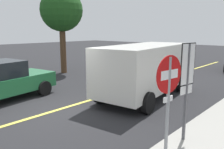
# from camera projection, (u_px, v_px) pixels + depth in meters

# --- Properties ---
(ground_plane) EXTENTS (80.00, 80.00, 0.00)m
(ground_plane) POSITION_uv_depth(u_px,v_px,m) (59.00, 110.00, 8.24)
(ground_plane) COLOR #262628
(lane_marking_centre) EXTENTS (28.00, 0.16, 0.01)m
(lane_marking_centre) POSITION_uv_depth(u_px,v_px,m) (114.00, 93.00, 10.43)
(lane_marking_centre) COLOR #E0D14C
(stop_sign) EXTENTS (0.76, 0.12, 2.34)m
(stop_sign) POSITION_uv_depth(u_px,v_px,m) (168.00, 92.00, 4.55)
(stop_sign) COLOR gray
(stop_sign) RESTS_ON ground_plane
(speed_limit_sign) EXTENTS (0.54, 0.10, 2.52)m
(speed_limit_sign) POSITION_uv_depth(u_px,v_px,m) (187.00, 75.00, 5.41)
(speed_limit_sign) COLOR #4C4C51
(speed_limit_sign) RESTS_ON ground_plane
(white_van) EXTENTS (5.42, 2.80, 2.20)m
(white_van) POSITION_uv_depth(u_px,v_px,m) (145.00, 68.00, 9.62)
(white_van) COLOR silver
(white_van) RESTS_ON ground_plane
(car_red_near_curb) EXTENTS (4.44, 2.67, 1.58)m
(car_red_near_curb) POSITION_uv_depth(u_px,v_px,m) (154.00, 57.00, 17.76)
(car_red_near_curb) COLOR red
(car_red_near_curb) RESTS_ON ground_plane
(tree_centre_verge) EXTENTS (2.70, 2.70, 5.41)m
(tree_centre_verge) POSITION_uv_depth(u_px,v_px,m) (62.00, 11.00, 14.68)
(tree_centre_verge) COLOR #513823
(tree_centre_verge) RESTS_ON ground_plane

